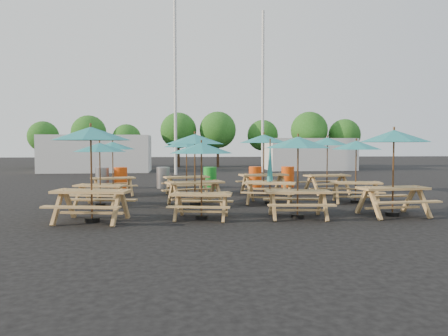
{
  "coord_description": "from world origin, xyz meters",
  "views": [
    {
      "loc": [
        -1.94,
        -16.31,
        2.04
      ],
      "look_at": [
        0.0,
        1.5,
        1.1
      ],
      "focal_mm": 35.0,
      "sensor_mm": 36.0,
      "label": 1
    }
  ],
  "objects": [
    {
      "name": "mast_0",
      "position": [
        -2.0,
        14.0,
        6.0
      ],
      "size": [
        0.2,
        0.2,
        12.0
      ],
      "primitive_type": "cylinder",
      "color": "silver",
      "rests_on": "ground"
    },
    {
      "name": "picnic_unit_8",
      "position": [
        1.66,
        1.47,
        2.14
      ],
      "size": [
        2.31,
        2.31,
        2.5
      ],
      "rotation": [
        0.0,
        0.0,
        0.14
      ],
      "color": "#AC864C",
      "rests_on": "ground"
    },
    {
      "name": "picnic_unit_2",
      "position": [
        -4.5,
        1.63,
        1.87
      ],
      "size": [
        2.23,
        2.23,
        2.19
      ],
      "rotation": [
        0.0,
        0.0,
        0.29
      ],
      "color": "#AC864C",
      "rests_on": "ground"
    },
    {
      "name": "picnic_unit_3",
      "position": [
        -1.26,
        -4.35,
        1.82
      ],
      "size": [
        2.05,
        2.05,
        2.13
      ],
      "rotation": [
        0.0,
        0.0,
        -0.2
      ],
      "color": "#AC864C",
      "rests_on": "ground"
    },
    {
      "name": "tree_0",
      "position": [
        -14.07,
        25.25,
        2.83
      ],
      "size": [
        2.8,
        2.8,
        4.24
      ],
      "color": "#382314",
      "rests_on": "ground"
    },
    {
      "name": "picnic_unit_9",
      "position": [
        4.25,
        -4.41,
        2.13
      ],
      "size": [
        2.2,
        2.2,
        2.5
      ],
      "rotation": [
        0.0,
        0.0,
        0.08
      ],
      "color": "#AC864C",
      "rests_on": "ground"
    },
    {
      "name": "picnic_unit_5",
      "position": [
        -1.53,
        1.51,
        1.96
      ],
      "size": [
        2.24,
        2.24,
        2.3
      ],
      "rotation": [
        0.0,
        0.0,
        0.22
      ],
      "color": "#AC864C",
      "rests_on": "ground"
    },
    {
      "name": "event_tent_0",
      "position": [
        -8.0,
        18.0,
        1.4
      ],
      "size": [
        8.0,
        4.0,
        2.8
      ],
      "primitive_type": "cube",
      "color": "silver",
      "rests_on": "ground"
    },
    {
      "name": "tree_7",
      "position": [
        13.63,
        22.92,
        2.99
      ],
      "size": [
        2.95,
        2.95,
        4.48
      ],
      "color": "#382314",
      "rests_on": "ground"
    },
    {
      "name": "waste_bin_5",
      "position": [
        3.44,
        4.4,
        0.5
      ],
      "size": [
        0.62,
        0.62,
        1.0
      ],
      "primitive_type": "cylinder",
      "color": "#E74A0D",
      "rests_on": "ground"
    },
    {
      "name": "picnic_unit_6",
      "position": [
        1.42,
        -4.46,
        1.96
      ],
      "size": [
        2.07,
        2.07,
        2.3
      ],
      "rotation": [
        0.0,
        0.0,
        -0.11
      ],
      "color": "#AC864C",
      "rests_on": "ground"
    },
    {
      "name": "picnic_unit_4",
      "position": [
        -1.33,
        -1.62,
        2.08
      ],
      "size": [
        2.48,
        2.48,
        2.44
      ],
      "rotation": [
        0.0,
        0.0,
        0.29
      ],
      "color": "#AC864C",
      "rests_on": "ground"
    },
    {
      "name": "waste_bin_0",
      "position": [
        -5.4,
        4.49,
        0.5
      ],
      "size": [
        0.62,
        0.62,
        1.0
      ],
      "primitive_type": "cylinder",
      "color": "gray",
      "rests_on": "ground"
    },
    {
      "name": "tree_6",
      "position": [
        10.23,
        22.9,
        3.43
      ],
      "size": [
        3.38,
        3.38,
        5.13
      ],
      "color": "#382314",
      "rests_on": "ground"
    },
    {
      "name": "tree_1",
      "position": [
        -9.74,
        23.9,
        3.15
      ],
      "size": [
        3.11,
        3.11,
        4.72
      ],
      "color": "#382314",
      "rests_on": "ground"
    },
    {
      "name": "picnic_unit_0",
      "position": [
        -4.18,
        -4.5,
        2.17
      ],
      "size": [
        2.43,
        2.43,
        2.55
      ],
      "rotation": [
        0.0,
        0.0,
        -0.18
      ],
      "color": "#AC864C",
      "rests_on": "ground"
    },
    {
      "name": "ground",
      "position": [
        0.0,
        0.0,
        0.0
      ],
      "size": [
        120.0,
        120.0,
        0.0
      ],
      "primitive_type": "plane",
      "color": "black",
      "rests_on": "ground"
    },
    {
      "name": "waste_bin_4",
      "position": [
        1.86,
        4.53,
        0.5
      ],
      "size": [
        0.62,
        0.62,
        1.0
      ],
      "primitive_type": "cylinder",
      "color": "#E74A0D",
      "rests_on": "ground"
    },
    {
      "name": "waste_bin_1",
      "position": [
        -4.57,
        4.62,
        0.5
      ],
      "size": [
        0.62,
        0.62,
        1.0
      ],
      "primitive_type": "cylinder",
      "color": "#E74A0D",
      "rests_on": "ground"
    },
    {
      "name": "tree_5",
      "position": [
        6.22,
        24.67,
        2.97
      ],
      "size": [
        2.94,
        2.94,
        4.45
      ],
      "color": "#382314",
      "rests_on": "ground"
    },
    {
      "name": "mast_1",
      "position": [
        4.5,
        16.0,
        6.0
      ],
      "size": [
        0.2,
        0.2,
        12.0
      ],
      "primitive_type": "cylinder",
      "color": "silver",
      "rests_on": "ground"
    },
    {
      "name": "picnic_unit_1",
      "position": [
        -4.49,
        -1.41,
        1.83
      ],
      "size": [
        2.15,
        2.15,
        2.14
      ],
      "rotation": [
        0.0,
        0.0,
        -0.27
      ],
      "color": "#AC864C",
      "rests_on": "ground"
    },
    {
      "name": "tree_2",
      "position": [
        -6.39,
        23.65,
        2.62
      ],
      "size": [
        2.59,
        2.59,
        3.93
      ],
      "color": "#382314",
      "rests_on": "ground"
    },
    {
      "name": "picnic_unit_10",
      "position": [
        4.35,
        -1.54,
        1.89
      ],
      "size": [
        2.19,
        2.19,
        2.22
      ],
      "rotation": [
        0.0,
        0.0,
        -0.24
      ],
      "color": "#AC864C",
      "rests_on": "ground"
    },
    {
      "name": "picnic_unit_7",
      "position": [
        1.28,
        -1.48,
        0.93
      ],
      "size": [
        2.18,
        2.05,
        2.26
      ],
      "rotation": [
        0.0,
        0.0,
        -0.34
      ],
      "color": "#AC864C",
      "rests_on": "ground"
    },
    {
      "name": "tree_3",
      "position": [
        -1.75,
        24.72,
        3.41
      ],
      "size": [
        3.36,
        3.36,
        5.09
      ],
      "color": "#382314",
      "rests_on": "ground"
    },
    {
      "name": "waste_bin_2",
      "position": [
        -2.58,
        4.5,
        0.5
      ],
      "size": [
        0.62,
        0.62,
        1.0
      ],
      "primitive_type": "cylinder",
      "color": "gray",
      "rests_on": "ground"
    },
    {
      "name": "event_tent_1",
      "position": [
        9.0,
        19.0,
        1.3
      ],
      "size": [
        7.0,
        4.0,
        2.6
      ],
      "primitive_type": "cube",
      "color": "silver",
      "rests_on": "ground"
    },
    {
      "name": "waste_bin_3",
      "position": [
        -0.36,
        4.33,
        0.5
      ],
      "size": [
        0.62,
        0.62,
        1.0
      ],
      "primitive_type": "cylinder",
      "color": "green",
      "rests_on": "ground"
    },
    {
      "name": "picnic_unit_11",
      "position": [
        4.34,
        1.36,
        2.04
      ],
      "size": [
        2.29,
        2.29,
        2.38
      ],
      "rotation": [
        0.0,
        0.0,
        0.2
      ],
      "color": "#AC864C",
      "rests_on": "ground"
    },
    {
      "name": "tree_4",
      "position": [
        1.9,
        24.26,
        3.46
      ],
      "size": [
        3.41,
        3.41,
        5.17
      ],
      "color": "#382314",
      "rests_on": "ground"
    }
  ]
}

